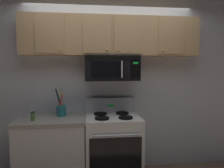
# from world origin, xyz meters

# --- Properties ---
(back_wall) EXTENTS (5.20, 0.10, 2.70)m
(back_wall) POSITION_xyz_m (0.00, 0.79, 1.35)
(back_wall) COLOR silver
(back_wall) RESTS_ON ground_plane
(stove_range) EXTENTS (0.76, 0.69, 1.12)m
(stove_range) POSITION_xyz_m (0.00, 0.42, 0.47)
(stove_range) COLOR white
(stove_range) RESTS_ON ground_plane
(over_range_microwave) EXTENTS (0.76, 0.43, 0.35)m
(over_range_microwave) POSITION_xyz_m (-0.00, 0.54, 1.58)
(over_range_microwave) COLOR black
(upper_cabinets) EXTENTS (2.50, 0.36, 0.55)m
(upper_cabinets) POSITION_xyz_m (-0.00, 0.57, 2.02)
(upper_cabinets) COLOR tan
(counter_segment) EXTENTS (0.93, 0.65, 0.90)m
(counter_segment) POSITION_xyz_m (-0.84, 0.43, 0.45)
(counter_segment) COLOR silver
(counter_segment) RESTS_ON ground_plane
(utensil_crock_teal) EXTENTS (0.14, 0.13, 0.39)m
(utensil_crock_teal) POSITION_xyz_m (-0.72, 0.55, 1.00)
(utensil_crock_teal) COLOR teal
(utensil_crock_teal) RESTS_ON counter_segment
(salt_shaker) EXTENTS (0.05, 0.05, 0.10)m
(salt_shaker) POSITION_xyz_m (-1.15, 0.62, 0.95)
(salt_shaker) COLOR white
(salt_shaker) RESTS_ON counter_segment
(spice_jar) EXTENTS (0.05, 0.05, 0.12)m
(spice_jar) POSITION_xyz_m (-1.05, 0.31, 0.96)
(spice_jar) COLOR #4C7F33
(spice_jar) RESTS_ON counter_segment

